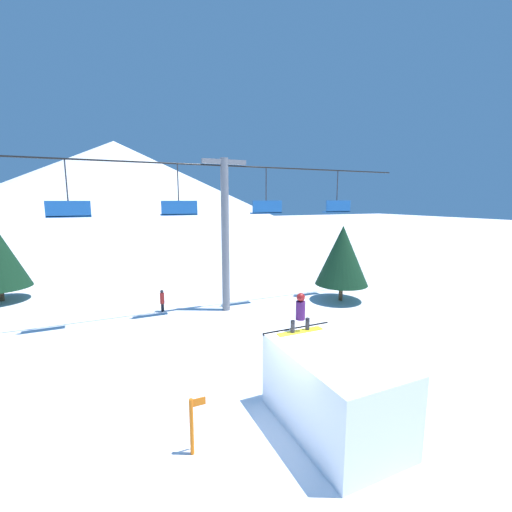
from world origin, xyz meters
TOP-DOWN VIEW (x-y plane):
  - ground_plane at (0.00, 0.00)m, footprint 220.00×220.00m
  - mountain_ridge at (0.00, 81.87)m, footprint 84.75×84.75m
  - snow_ramp at (1.10, -0.44)m, footprint 2.32×3.84m
  - snowboarder at (1.01, 1.10)m, footprint 1.48×0.28m
  - chairlift at (1.92, 10.24)m, footprint 23.12×0.44m
  - pine_tree_near at (8.93, 9.09)m, footprint 3.16×3.16m
  - trail_marker at (-2.55, 0.18)m, footprint 0.41×0.10m
  - distant_skier at (-1.38, 11.48)m, footprint 0.24×0.24m

SIDE VIEW (x-z plane):
  - ground_plane at x=0.00m, z-range 0.00..0.00m
  - distant_skier at x=-1.38m, z-range 0.05..1.28m
  - trail_marker at x=-2.55m, z-range 0.05..1.50m
  - snow_ramp at x=1.10m, z-range 0.00..2.19m
  - snowboarder at x=1.01m, z-range 2.19..3.39m
  - pine_tree_near at x=8.93m, z-range 0.50..5.11m
  - chairlift at x=1.92m, z-range 0.86..9.14m
  - mountain_ridge at x=0.00m, z-range 0.00..19.60m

